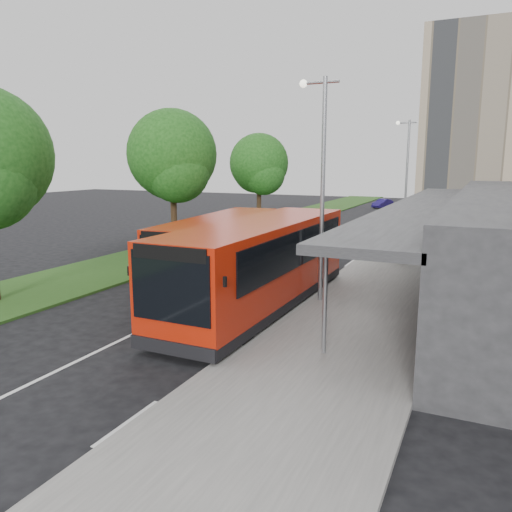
{
  "coord_description": "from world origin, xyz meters",
  "views": [
    {
      "loc": [
        9.63,
        -15.39,
        5.25
      ],
      "look_at": [
        1.31,
        2.53,
        1.5
      ],
      "focal_mm": 35.0,
      "sensor_mm": 36.0,
      "label": 1
    }
  ],
  "objects_px": {
    "tree_mid": "(173,160)",
    "car_far": "(383,203)",
    "lamp_post_far": "(406,169)",
    "bollard": "(405,232)",
    "tree_far": "(259,167)",
    "lamp_post_near": "(321,177)",
    "bus_main": "(261,265)",
    "bus_second": "(220,247)",
    "car_near": "(407,207)",
    "litter_bin": "(398,251)"
  },
  "relations": [
    {
      "from": "lamp_post_far",
      "to": "car_near",
      "type": "xyz_separation_m",
      "value": [
        -2.14,
        16.51,
        -4.13
      ]
    },
    {
      "from": "lamp_post_near",
      "to": "car_far",
      "type": "bearing_deg",
      "value": 97.59
    },
    {
      "from": "bollard",
      "to": "lamp_post_far",
      "type": "bearing_deg",
      "value": 100.73
    },
    {
      "from": "tree_mid",
      "to": "lamp_post_far",
      "type": "bearing_deg",
      "value": 49.32
    },
    {
      "from": "lamp_post_near",
      "to": "bus_main",
      "type": "relative_size",
      "value": 0.71
    },
    {
      "from": "lamp_post_far",
      "to": "bollard",
      "type": "bearing_deg",
      "value": -79.27
    },
    {
      "from": "tree_mid",
      "to": "bollard",
      "type": "bearing_deg",
      "value": 38.26
    },
    {
      "from": "litter_bin",
      "to": "tree_mid",
      "type": "bearing_deg",
      "value": -171.45
    },
    {
      "from": "tree_far",
      "to": "bus_second",
      "type": "xyz_separation_m",
      "value": [
        5.8,
        -16.95,
        -3.39
      ]
    },
    {
      "from": "bus_main",
      "to": "car_far",
      "type": "distance_m",
      "value": 42.53
    },
    {
      "from": "tree_mid",
      "to": "car_far",
      "type": "xyz_separation_m",
      "value": [
        5.68,
        33.8,
        -4.79
      ]
    },
    {
      "from": "tree_far",
      "to": "bollard",
      "type": "distance_m",
      "value": 12.8
    },
    {
      "from": "lamp_post_near",
      "to": "bollard",
      "type": "bearing_deg",
      "value": 87.59
    },
    {
      "from": "litter_bin",
      "to": "car_far",
      "type": "relative_size",
      "value": 0.31
    },
    {
      "from": "lamp_post_far",
      "to": "bus_main",
      "type": "xyz_separation_m",
      "value": [
        -1.68,
        -21.5,
        -3.09
      ]
    },
    {
      "from": "tree_far",
      "to": "bus_main",
      "type": "height_order",
      "value": "tree_far"
    },
    {
      "from": "bus_second",
      "to": "car_far",
      "type": "height_order",
      "value": "bus_second"
    },
    {
      "from": "bus_second",
      "to": "bollard",
      "type": "distance_m",
      "value": 15.5
    },
    {
      "from": "car_far",
      "to": "bus_main",
      "type": "bearing_deg",
      "value": -65.97
    },
    {
      "from": "tree_mid",
      "to": "lamp_post_near",
      "type": "relative_size",
      "value": 1.03
    },
    {
      "from": "tree_far",
      "to": "car_near",
      "type": "bearing_deg",
      "value": 62.75
    },
    {
      "from": "lamp_post_near",
      "to": "bus_second",
      "type": "xyz_separation_m",
      "value": [
        -5.33,
        2.1,
        -3.28
      ]
    },
    {
      "from": "tree_far",
      "to": "bollard",
      "type": "bearing_deg",
      "value": -12.78
    },
    {
      "from": "car_near",
      "to": "tree_far",
      "type": "bearing_deg",
      "value": -105.35
    },
    {
      "from": "lamp_post_near",
      "to": "car_near",
      "type": "relative_size",
      "value": 2.33
    },
    {
      "from": "tree_mid",
      "to": "bus_second",
      "type": "distance_m",
      "value": 8.55
    },
    {
      "from": "bus_main",
      "to": "car_far",
      "type": "height_order",
      "value": "bus_main"
    },
    {
      "from": "lamp_post_near",
      "to": "bollard",
      "type": "relative_size",
      "value": 7.23
    },
    {
      "from": "bus_main",
      "to": "car_far",
      "type": "relative_size",
      "value": 3.57
    },
    {
      "from": "tree_far",
      "to": "bus_second",
      "type": "relative_size",
      "value": 0.74
    },
    {
      "from": "bus_second",
      "to": "car_near",
      "type": "bearing_deg",
      "value": 79.03
    },
    {
      "from": "tree_far",
      "to": "lamp_post_near",
      "type": "relative_size",
      "value": 0.93
    },
    {
      "from": "car_far",
      "to": "bollard",
      "type": "bearing_deg",
      "value": -56.99
    },
    {
      "from": "tree_mid",
      "to": "bus_second",
      "type": "height_order",
      "value": "tree_mid"
    },
    {
      "from": "lamp_post_near",
      "to": "car_near",
      "type": "distance_m",
      "value": 36.81
    },
    {
      "from": "bus_main",
      "to": "bus_second",
      "type": "relative_size",
      "value": 1.12
    },
    {
      "from": "litter_bin",
      "to": "car_near",
      "type": "distance_m",
      "value": 27.8
    },
    {
      "from": "tree_mid",
      "to": "car_near",
      "type": "distance_m",
      "value": 31.16
    },
    {
      "from": "bus_main",
      "to": "lamp_post_near",
      "type": "bearing_deg",
      "value": 42.08
    },
    {
      "from": "tree_mid",
      "to": "litter_bin",
      "type": "distance_m",
      "value": 13.57
    },
    {
      "from": "lamp_post_far",
      "to": "car_near",
      "type": "height_order",
      "value": "lamp_post_far"
    },
    {
      "from": "bus_main",
      "to": "car_near",
      "type": "height_order",
      "value": "bus_main"
    },
    {
      "from": "bus_main",
      "to": "litter_bin",
      "type": "bearing_deg",
      "value": 73.54
    },
    {
      "from": "car_far",
      "to": "lamp_post_near",
      "type": "bearing_deg",
      "value": -63.46
    },
    {
      "from": "bus_main",
      "to": "bollard",
      "type": "bearing_deg",
      "value": 82.78
    },
    {
      "from": "lamp_post_near",
      "to": "bus_main",
      "type": "xyz_separation_m",
      "value": [
        -1.68,
        -1.5,
        -3.09
      ]
    },
    {
      "from": "lamp_post_far",
      "to": "bus_second",
      "type": "distance_m",
      "value": 18.96
    },
    {
      "from": "lamp_post_far",
      "to": "bollard",
      "type": "xyz_separation_m",
      "value": [
        0.69,
        -3.63,
        -4.01
      ]
    },
    {
      "from": "tree_far",
      "to": "lamp_post_near",
      "type": "bearing_deg",
      "value": -59.71
    },
    {
      "from": "bus_second",
      "to": "car_far",
      "type": "xyz_separation_m",
      "value": [
        -0.12,
        38.75,
        -0.92
      ]
    }
  ]
}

